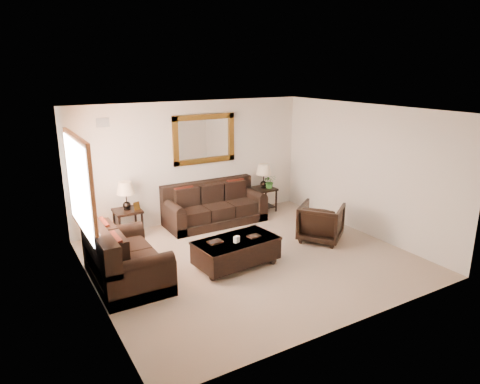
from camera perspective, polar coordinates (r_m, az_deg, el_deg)
room at (r=7.52m, az=1.52°, el=0.56°), size 5.51×5.01×2.71m
window at (r=7.37m, az=-20.53°, el=0.79°), size 0.07×1.96×1.66m
mirror at (r=9.67m, az=-4.78°, el=7.05°), size 1.50×0.06×1.10m
air_vent at (r=8.90m, az=-17.83°, el=8.81°), size 0.25×0.02×0.18m
sofa at (r=9.68m, az=-3.52°, el=-2.19°), size 2.23×0.96×0.91m
loveseat at (r=7.28m, az=-15.38°, el=-8.86°), size 1.05×1.77×0.99m
end_table_left at (r=9.01m, az=-14.88°, el=-1.20°), size 0.53×0.53×1.18m
end_table_right at (r=10.36m, az=3.16°, el=1.53°), size 0.53×0.53×1.16m
coffee_table at (r=7.59m, az=-0.51°, el=-7.66°), size 1.53×0.92×0.62m
armchair at (r=8.79m, az=10.75°, el=-3.77°), size 1.09×1.11×0.84m
potted_plant at (r=10.36m, az=3.98°, el=1.22°), size 0.37×0.40×0.26m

